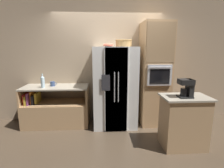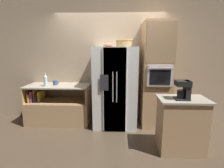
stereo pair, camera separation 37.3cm
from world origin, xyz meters
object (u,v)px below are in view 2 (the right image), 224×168
object	(u,v)px
wicker_basket	(124,43)
fruit_bowl	(109,45)
bottle_tall	(46,80)
coffee_maker	(184,89)
wall_oven	(156,75)
refrigerator	(115,87)
mug	(55,83)

from	to	relation	value
wicker_basket	fruit_bowl	world-z (taller)	wicker_basket
wicker_basket	bottle_tall	bearing A→B (deg)	-178.58
coffee_maker	fruit_bowl	bearing A→B (deg)	141.66
wicker_basket	fruit_bowl	bearing A→B (deg)	-167.52
wicker_basket	bottle_tall	distance (m)	1.90
wall_oven	wicker_basket	distance (m)	0.99
refrigerator	wall_oven	world-z (taller)	wall_oven
mug	coffee_maker	size ratio (longest dim) A/B	0.45
bottle_tall	fruit_bowl	bearing A→B (deg)	-1.22
coffee_maker	mug	bearing A→B (deg)	155.05
wall_oven	fruit_bowl	size ratio (longest dim) A/B	10.10
bottle_tall	mug	xyz separation A→B (m)	(0.16, 0.14, -0.08)
wall_oven	wicker_basket	bearing A→B (deg)	-175.48
wicker_basket	coffee_maker	world-z (taller)	wicker_basket
wall_oven	wicker_basket	size ratio (longest dim) A/B	6.39
refrigerator	bottle_tall	distance (m)	1.54
refrigerator	fruit_bowl	bearing A→B (deg)	-153.40
wall_oven	fruit_bowl	xyz separation A→B (m)	(-1.03, -0.13, 0.64)
wall_oven	refrigerator	bearing A→B (deg)	-176.27
refrigerator	coffee_maker	xyz separation A→B (m)	(1.10, -1.05, 0.21)
refrigerator	coffee_maker	distance (m)	1.53
refrigerator	wall_oven	bearing A→B (deg)	3.73
wall_oven	bottle_tall	xyz separation A→B (m)	(-2.43, -0.10, -0.11)
bottle_tall	wall_oven	bearing A→B (deg)	2.32
refrigerator	wicker_basket	bearing A→B (deg)	0.75
fruit_bowl	bottle_tall	world-z (taller)	fruit_bowl
wicker_basket	refrigerator	bearing A→B (deg)	-179.25
wicker_basket	mug	world-z (taller)	wicker_basket
wall_oven	wicker_basket	xyz separation A→B (m)	(-0.71, -0.06, 0.69)
fruit_bowl	coffee_maker	world-z (taller)	fruit_bowl
refrigerator	fruit_bowl	world-z (taller)	fruit_bowl
wall_oven	coffee_maker	distance (m)	1.13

